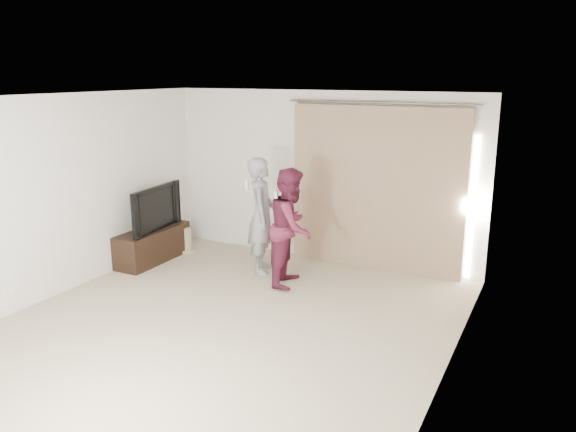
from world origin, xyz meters
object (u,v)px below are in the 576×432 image
at_px(person_man, 262,216).
at_px(person_woman, 291,227).
at_px(tv, 151,208).
at_px(tv_console, 153,245).

height_order(person_man, person_woman, person_man).
xyz_separation_m(person_man, person_woman, (0.60, -0.25, -0.03)).
bearing_deg(person_man, person_woman, -22.35).
bearing_deg(tv, tv_console, 175.22).
height_order(tv, person_woman, person_woman).
distance_m(person_man, person_woman, 0.65).
height_order(tv_console, tv, tv).
bearing_deg(tv_console, tv, 90.00).
bearing_deg(person_man, tv, -168.92).
distance_m(tv_console, tv, 0.60).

